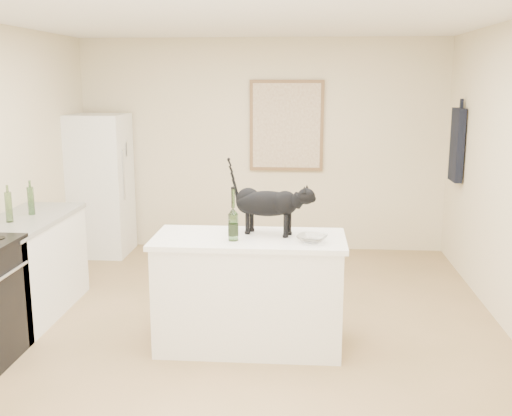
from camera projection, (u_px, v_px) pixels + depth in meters
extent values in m
plane|color=#A37F57|center=(240.00, 334.00, 5.18)|extent=(5.50, 5.50, 0.00)
plane|color=white|center=(238.00, 12.00, 4.64)|extent=(5.50, 5.50, 0.00)
plane|color=beige|center=(262.00, 146.00, 7.59)|extent=(4.50, 0.00, 4.50)
plane|color=beige|center=(159.00, 305.00, 2.23)|extent=(4.50, 0.00, 4.50)
cube|color=white|center=(249.00, 294.00, 4.88)|extent=(1.44, 0.67, 0.86)
cube|color=white|center=(249.00, 239.00, 4.79)|extent=(1.50, 0.70, 0.04)
cube|color=white|center=(28.00, 269.00, 5.53)|extent=(0.60, 1.40, 0.86)
cube|color=gray|center=(24.00, 220.00, 5.44)|extent=(0.62, 1.44, 0.04)
cube|color=white|center=(100.00, 185.00, 7.44)|extent=(0.68, 0.68, 1.70)
cube|color=brown|center=(286.00, 126.00, 7.49)|extent=(0.90, 0.03, 1.10)
cube|color=beige|center=(286.00, 126.00, 7.47)|extent=(0.82, 0.00, 1.02)
cube|color=black|center=(457.00, 145.00, 6.72)|extent=(0.08, 0.34, 0.80)
cylinder|color=#285823|center=(233.00, 217.00, 4.64)|extent=(0.09, 0.09, 0.36)
imported|color=silver|center=(312.00, 239.00, 4.62)|extent=(0.28, 0.28, 0.06)
cube|color=silver|center=(128.00, 149.00, 7.39)|extent=(0.03, 0.13, 0.17)
cylinder|color=#174718|center=(31.00, 201.00, 5.55)|extent=(0.06, 0.06, 0.25)
cylinder|color=#2D571D|center=(9.00, 207.00, 5.26)|extent=(0.06, 0.06, 0.26)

